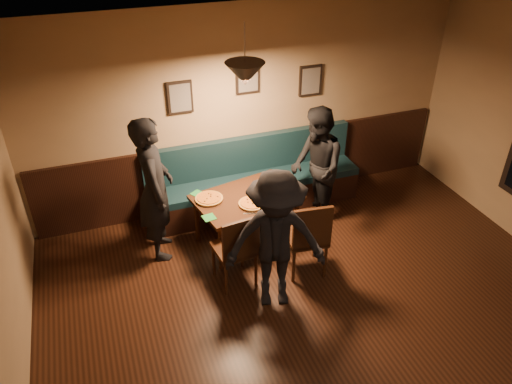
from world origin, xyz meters
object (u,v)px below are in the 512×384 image
(diner_front, at_px, (276,242))
(soda_glass, at_px, (300,197))
(chair_near_left, at_px, (234,247))
(dining_table, at_px, (247,218))
(diner_left, at_px, (155,189))
(diner_right, at_px, (316,167))
(booth_bench, at_px, (255,177))
(chair_near_right, at_px, (306,235))
(tabasco_bottle, at_px, (286,188))

(diner_front, xyz_separation_m, soda_glass, (0.64, 0.80, -0.08))
(chair_near_left, distance_m, diner_front, 0.65)
(chair_near_left, height_order, diner_front, diner_front)
(dining_table, relative_size, diner_left, 0.69)
(diner_left, xyz_separation_m, diner_right, (2.11, -0.01, -0.10))
(booth_bench, distance_m, diner_right, 0.91)
(diner_front, bearing_deg, chair_near_right, 49.88)
(chair_near_left, distance_m, tabasco_bottle, 1.09)
(diner_left, height_order, diner_right, diner_left)
(diner_right, height_order, tabasco_bottle, diner_right)
(soda_glass, bearing_deg, chair_near_left, -160.31)
(diner_front, bearing_deg, booth_bench, 92.27)
(booth_bench, xyz_separation_m, chair_near_left, (-0.74, -1.36, -0.01))
(booth_bench, distance_m, chair_near_right, 1.46)
(chair_near_left, distance_m, chair_near_right, 0.86)
(chair_near_left, xyz_separation_m, chair_near_right, (0.85, -0.09, 0.02))
(dining_table, height_order, diner_front, diner_front)
(tabasco_bottle, bearing_deg, diner_right, 23.59)
(chair_near_right, xyz_separation_m, soda_glass, (0.10, 0.43, 0.24))
(booth_bench, bearing_deg, diner_right, -38.50)
(diner_right, bearing_deg, booth_bench, -120.19)
(chair_near_left, xyz_separation_m, diner_left, (-0.71, 0.84, 0.43))
(diner_left, distance_m, diner_right, 2.12)
(chair_near_left, height_order, chair_near_right, chair_near_right)
(chair_near_right, relative_size, diner_left, 0.55)
(tabasco_bottle, bearing_deg, booth_bench, 100.26)
(booth_bench, height_order, chair_near_right, chair_near_right)
(chair_near_left, xyz_separation_m, tabasco_bottle, (0.88, 0.60, 0.25))
(booth_bench, bearing_deg, tabasco_bottle, -79.74)
(booth_bench, height_order, soda_glass, booth_bench)
(soda_glass, relative_size, tabasco_bottle, 1.05)
(chair_near_left, bearing_deg, booth_bench, 54.87)
(chair_near_left, bearing_deg, dining_table, 53.88)
(chair_near_right, bearing_deg, booth_bench, 101.67)
(dining_table, distance_m, chair_near_left, 0.80)
(dining_table, bearing_deg, chair_near_left, -131.16)
(chair_near_left, bearing_deg, diner_front, -62.05)
(diner_left, distance_m, soda_glass, 1.74)
(dining_table, xyz_separation_m, tabasco_bottle, (0.49, -0.09, 0.41))
(dining_table, xyz_separation_m, diner_front, (-0.07, -1.14, 0.49))
(diner_left, distance_m, diner_front, 1.66)
(diner_left, bearing_deg, booth_bench, -63.27)
(dining_table, distance_m, diner_front, 1.24)
(booth_bench, xyz_separation_m, diner_right, (0.67, -0.53, 0.32))
(booth_bench, xyz_separation_m, tabasco_bottle, (0.14, -0.77, 0.24))
(dining_table, height_order, diner_right, diner_right)
(dining_table, distance_m, diner_left, 1.25)
(chair_near_right, distance_m, diner_left, 1.86)
(diner_right, bearing_deg, soda_glass, -34.74)
(chair_near_left, bearing_deg, chair_near_right, -12.84)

